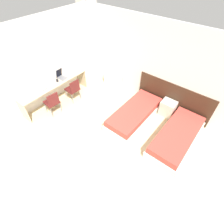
{
  "coord_description": "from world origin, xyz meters",
  "views": [
    {
      "loc": [
        2.26,
        -0.7,
        4.05
      ],
      "look_at": [
        0.0,
        2.09,
        0.55
      ],
      "focal_mm": 28.0,
      "sensor_mm": 36.0,
      "label": 1
    }
  ],
  "objects": [
    {
      "name": "nightstand",
      "position": [
        1.08,
        3.56,
        0.26
      ],
      "size": [
        0.44,
        0.37,
        0.52
      ],
      "color": "beige",
      "rests_on": "ground_plane"
    },
    {
      "name": "laptop",
      "position": [
        -2.24,
        2.14,
        0.82
      ],
      "size": [
        0.32,
        0.26,
        0.31
      ],
      "rotation": [
        0.0,
        0.0,
        0.08
      ],
      "color": "slate",
      "rests_on": "desk"
    },
    {
      "name": "headboard_panel",
      "position": [
        1.08,
        3.78,
        0.52
      ],
      "size": [
        2.4,
        0.03,
        1.03
      ],
      "color": "#382316",
      "rests_on": "ground_plane"
    },
    {
      "name": "wall_left",
      "position": [
        -2.5,
        1.9,
        1.35
      ],
      "size": [
        0.05,
        4.79,
        2.7
      ],
      "color": "silver",
      "rests_on": "ground_plane"
    },
    {
      "name": "desk",
      "position": [
        -2.22,
        1.77,
        0.61
      ],
      "size": [
        0.51,
        2.46,
        0.76
      ],
      "color": "#C6B28E",
      "rests_on": "ground_plane"
    },
    {
      "name": "wall_back",
      "position": [
        0.0,
        3.82,
        1.35
      ],
      "size": [
        5.94,
        0.05,
        2.7
      ],
      "color": "silver",
      "rests_on": "ground_plane"
    },
    {
      "name": "chair_near_notebook",
      "position": [
        -1.8,
        1.33,
        0.47
      ],
      "size": [
        0.43,
        0.43,
        0.83
      ],
      "rotation": [
        0.0,
        0.0,
        -0.09
      ],
      "color": "#511919",
      "rests_on": "ground_plane"
    },
    {
      "name": "mug",
      "position": [
        -2.17,
        1.91,
        0.8
      ],
      "size": [
        0.08,
        0.08,
        0.09
      ],
      "color": "black",
      "rests_on": "desk"
    },
    {
      "name": "bed_near_door",
      "position": [
        1.78,
        2.73,
        0.2
      ],
      "size": [
        0.9,
        2.04,
        0.41
      ],
      "color": "beige",
      "rests_on": "ground_plane"
    },
    {
      "name": "open_notebook",
      "position": [
        -2.26,
        1.38,
        0.77
      ],
      "size": [
        0.3,
        0.24,
        0.02
      ],
      "rotation": [
        0.0,
        0.0,
        0.1
      ],
      "color": "#B21E1E",
      "rests_on": "desk"
    },
    {
      "name": "bed_near_window",
      "position": [
        0.38,
        2.73,
        0.2
      ],
      "size": [
        0.9,
        2.04,
        0.41
      ],
      "color": "beige",
      "rests_on": "ground_plane"
    },
    {
      "name": "chair_near_laptop",
      "position": [
        -1.8,
        2.2,
        0.47
      ],
      "size": [
        0.42,
        0.42,
        0.83
      ],
      "rotation": [
        0.0,
        0.0,
        -0.06
      ],
      "color": "#511919",
      "rests_on": "ground_plane"
    },
    {
      "name": "ground_plane",
      "position": [
        0.0,
        0.0,
        0.0
      ],
      "size": [
        20.0,
        20.0,
        0.0
      ],
      "primitive_type": "plane",
      "color": "beige"
    },
    {
      "name": "radiator",
      "position": [
        -1.27,
        3.7,
        0.26
      ],
      "size": [
        0.78,
        0.12,
        0.52
      ],
      "color": "silver",
      "rests_on": "ground_plane"
    }
  ]
}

